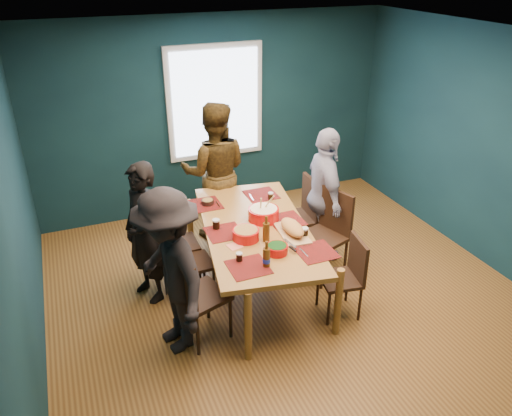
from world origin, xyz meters
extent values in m
cube|color=olive|center=(0.00, 0.00, -0.01)|extent=(5.00, 5.00, 0.01)
cube|color=white|center=(0.00, 0.00, 2.70)|extent=(5.00, 5.00, 0.01)
cube|color=#103037|center=(-2.50, 0.00, 1.35)|extent=(0.01, 5.00, 2.70)
cube|color=#103037|center=(2.50, 0.00, 1.35)|extent=(0.01, 5.00, 2.70)
cube|color=#103037|center=(0.00, 2.50, 1.35)|extent=(5.00, 0.01, 2.70)
cube|color=#103037|center=(0.00, -2.50, 1.35)|extent=(5.00, 0.01, 2.70)
cube|color=silver|center=(0.00, 2.47, 1.55)|extent=(1.35, 0.06, 1.55)
cube|color=#A06C30|center=(-0.29, 0.29, 0.78)|extent=(1.41, 2.26, 0.05)
cylinder|color=#A06C30|center=(-0.75, -0.68, 0.37)|extent=(0.07, 0.07, 0.75)
cylinder|color=#A06C30|center=(0.18, -0.68, 0.37)|extent=(0.07, 0.07, 0.75)
cylinder|color=#A06C30|center=(-0.75, 1.26, 0.37)|extent=(0.07, 0.07, 0.75)
cylinder|color=#A06C30|center=(0.18, 1.26, 0.37)|extent=(0.07, 0.07, 0.75)
cube|color=black|center=(-1.00, 0.83, 0.44)|extent=(0.41, 0.41, 0.04)
cube|color=black|center=(-1.18, 0.83, 0.68)|extent=(0.04, 0.41, 0.45)
cylinder|color=black|center=(-1.17, 0.66, 0.21)|extent=(0.03, 0.03, 0.42)
cylinder|color=black|center=(-0.82, 0.66, 0.21)|extent=(0.03, 0.03, 0.42)
cylinder|color=black|center=(-1.17, 1.01, 0.21)|extent=(0.03, 0.03, 0.42)
cylinder|color=black|center=(-0.82, 1.01, 0.21)|extent=(0.03, 0.03, 0.42)
cube|color=black|center=(-0.94, 0.44, 0.42)|extent=(0.40, 0.40, 0.04)
cube|color=black|center=(-1.12, 0.43, 0.65)|extent=(0.05, 0.39, 0.43)
cylinder|color=black|center=(-1.11, 0.26, 0.20)|extent=(0.03, 0.03, 0.40)
cylinder|color=black|center=(-0.77, 0.27, 0.20)|extent=(0.03, 0.03, 0.40)
cylinder|color=black|center=(-1.12, 0.60, 0.20)|extent=(0.03, 0.03, 0.40)
cylinder|color=black|center=(-0.78, 0.61, 0.20)|extent=(0.03, 0.03, 0.40)
cube|color=black|center=(-1.04, -0.22, 0.48)|extent=(0.56, 0.56, 0.04)
cube|color=black|center=(-1.23, -0.28, 0.74)|extent=(0.18, 0.44, 0.49)
cylinder|color=black|center=(-1.17, -0.46, 0.23)|extent=(0.03, 0.03, 0.45)
cylinder|color=black|center=(-0.80, -0.34, 0.23)|extent=(0.03, 0.03, 0.45)
cylinder|color=black|center=(-1.28, -0.10, 0.23)|extent=(0.03, 0.03, 0.45)
cylinder|color=black|center=(-0.92, 0.02, 0.23)|extent=(0.03, 0.03, 0.45)
cube|color=black|center=(0.45, 0.83, 0.47)|extent=(0.47, 0.47, 0.04)
cube|color=black|center=(0.65, 0.82, 0.74)|extent=(0.07, 0.44, 0.49)
cylinder|color=black|center=(0.24, 0.66, 0.23)|extent=(0.03, 0.03, 0.45)
cylinder|color=black|center=(0.62, 0.63, 0.23)|extent=(0.03, 0.03, 0.45)
cylinder|color=black|center=(0.27, 1.03, 0.23)|extent=(0.03, 0.03, 0.45)
cylinder|color=black|center=(0.65, 1.01, 0.23)|extent=(0.03, 0.03, 0.45)
cube|color=black|center=(0.52, 0.27, 0.49)|extent=(0.59, 0.59, 0.04)
cube|color=black|center=(0.72, 0.34, 0.77)|extent=(0.19, 0.45, 0.51)
cylinder|color=black|center=(0.40, 0.02, 0.24)|extent=(0.04, 0.04, 0.47)
cylinder|color=black|center=(0.77, 0.15, 0.24)|extent=(0.04, 0.04, 0.47)
cylinder|color=black|center=(0.27, 0.40, 0.24)|extent=(0.04, 0.04, 0.47)
cylinder|color=black|center=(0.65, 0.52, 0.24)|extent=(0.04, 0.04, 0.47)
cube|color=black|center=(0.35, -0.41, 0.42)|extent=(0.44, 0.44, 0.04)
cube|color=black|center=(0.53, -0.44, 0.65)|extent=(0.10, 0.39, 0.42)
cylinder|color=black|center=(0.16, -0.55, 0.20)|extent=(0.03, 0.03, 0.40)
cylinder|color=black|center=(0.49, -0.60, 0.20)|extent=(0.03, 0.03, 0.40)
cylinder|color=black|center=(0.22, -0.22, 0.20)|extent=(0.03, 0.03, 0.40)
cylinder|color=black|center=(0.54, -0.27, 0.20)|extent=(0.03, 0.03, 0.40)
imported|color=black|center=(-1.39, 0.62, 0.78)|extent=(0.57, 0.67, 1.55)
imported|color=black|center=(-0.30, 1.62, 0.90)|extent=(1.04, 0.92, 1.80)
imported|color=white|center=(0.73, 0.65, 0.82)|extent=(0.57, 1.02, 1.64)
imported|color=black|center=(-1.32, -0.23, 0.81)|extent=(0.79, 1.15, 1.63)
cylinder|color=#BD0C0B|center=(-0.47, 0.08, 0.86)|extent=(0.27, 0.27, 0.11)
cylinder|color=#5C9A38|center=(-0.47, 0.08, 0.91)|extent=(0.24, 0.24, 0.02)
cylinder|color=#BD0C0B|center=(-0.15, 0.40, 0.87)|extent=(0.33, 0.33, 0.13)
cylinder|color=beige|center=(-0.15, 0.40, 0.93)|extent=(0.29, 0.29, 0.02)
cylinder|color=tan|center=(-0.11, 0.40, 0.98)|extent=(0.10, 0.18, 0.26)
cylinder|color=tan|center=(-0.18, 0.40, 0.98)|extent=(0.08, 0.19, 0.26)
cylinder|color=#BD0C0B|center=(-0.29, -0.27, 0.85)|extent=(0.21, 0.21, 0.09)
cylinder|color=#104014|center=(-0.29, -0.27, 0.88)|extent=(0.18, 0.18, 0.02)
cube|color=tan|center=(0.00, 0.00, 0.81)|extent=(0.30, 0.52, 0.02)
ellipsoid|color=gold|center=(0.00, 0.00, 0.88)|extent=(0.22, 0.41, 0.12)
cube|color=#AFAEB5|center=(-0.12, -0.20, 0.83)|extent=(0.06, 0.20, 0.00)
cylinder|color=black|center=(-0.14, -0.30, 0.83)|extent=(0.04, 0.11, 0.02)
sphere|color=#185814|center=(0.00, -0.11, 0.89)|extent=(0.04, 0.04, 0.04)
sphere|color=#185814|center=(0.00, 0.00, 0.89)|extent=(0.04, 0.04, 0.04)
sphere|color=#185814|center=(0.00, 0.11, 0.89)|extent=(0.04, 0.04, 0.04)
cylinder|color=black|center=(-0.60, 0.97, 0.83)|extent=(0.14, 0.14, 0.06)
cylinder|color=#5C9A38|center=(-0.60, 0.97, 0.85)|extent=(0.12, 0.12, 0.01)
cylinder|color=#45290C|center=(-0.47, -0.44, 0.90)|extent=(0.07, 0.07, 0.19)
cylinder|color=#45290C|center=(-0.47, -0.44, 1.03)|extent=(0.03, 0.03, 0.07)
cylinder|color=#182FAE|center=(-0.47, -0.44, 0.87)|extent=(0.07, 0.07, 0.04)
cylinder|color=#45290C|center=(-0.30, -0.02, 0.90)|extent=(0.07, 0.07, 0.20)
cylinder|color=#45290C|center=(-0.30, -0.02, 1.04)|extent=(0.03, 0.03, 0.08)
cylinder|color=black|center=(-0.67, -0.26, 0.85)|extent=(0.06, 0.06, 0.09)
cylinder|color=silver|center=(-0.67, -0.26, 0.88)|extent=(0.06, 0.06, 0.01)
cylinder|color=black|center=(0.10, -0.09, 0.85)|extent=(0.07, 0.07, 0.10)
cylinder|color=silver|center=(0.10, -0.09, 0.89)|extent=(0.07, 0.07, 0.01)
cylinder|color=black|center=(0.12, 0.82, 0.85)|extent=(0.06, 0.06, 0.09)
cylinder|color=silver|center=(0.12, 0.82, 0.88)|extent=(0.06, 0.06, 0.01)
cylinder|color=black|center=(-0.68, 0.40, 0.86)|extent=(0.07, 0.07, 0.11)
cylinder|color=silver|center=(-0.68, 0.40, 0.90)|extent=(0.08, 0.08, 0.02)
cube|color=#EE8064|center=(0.10, 0.34, 0.80)|extent=(0.16, 0.16, 0.00)
cube|color=#EE8064|center=(-0.62, 0.00, 0.80)|extent=(0.16, 0.16, 0.00)
cube|color=#EE8064|center=(0.08, -0.41, 0.80)|extent=(0.15, 0.15, 0.00)
camera|label=1|loc=(-2.00, -3.95, 3.37)|focal=35.00mm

